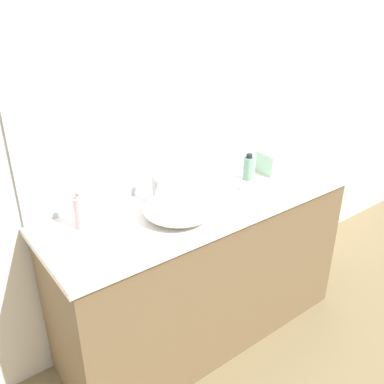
{
  "coord_description": "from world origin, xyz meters",
  "views": [
    {
      "loc": [
        -1.06,
        -0.95,
        1.72
      ],
      "look_at": [
        -0.03,
        0.4,
        0.92
      ],
      "focal_mm": 37.97,
      "sensor_mm": 36.0,
      "label": 1
    }
  ],
  "objects": [
    {
      "name": "faucet",
      "position": [
        -0.13,
        0.54,
        0.93
      ],
      "size": [
        0.03,
        0.14,
        0.16
      ],
      "color": "silver",
      "rests_on": "vanity_counter"
    },
    {
      "name": "candle_jar",
      "position": [
        0.3,
        0.4,
        0.86
      ],
      "size": [
        0.04,
        0.04,
        0.04
      ],
      "primitive_type": "cylinder",
      "color": "silver",
      "rests_on": "vanity_counter"
    },
    {
      "name": "sink_basin",
      "position": [
        -0.13,
        0.36,
        0.89
      ],
      "size": [
        0.32,
        0.33,
        0.09
      ],
      "primitive_type": "ellipsoid",
      "color": "silver",
      "rests_on": "vanity_counter"
    },
    {
      "name": "soap_dispenser",
      "position": [
        -0.52,
        0.54,
        0.92
      ],
      "size": [
        0.05,
        0.05,
        0.19
      ],
      "color": "#DFA2A9",
      "rests_on": "vanity_counter"
    },
    {
      "name": "lotion_bottle",
      "position": [
        0.42,
        0.48,
        0.91
      ],
      "size": [
        0.06,
        0.06,
        0.14
      ],
      "color": "gray",
      "rests_on": "vanity_counter"
    },
    {
      "name": "bathroom_wall_rear",
      "position": [
        0.0,
        0.73,
        1.3
      ],
      "size": [
        6.0,
        0.06,
        2.6
      ],
      "primitive_type": "cube",
      "color": "silver",
      "rests_on": "ground"
    },
    {
      "name": "vanity_counter",
      "position": [
        0.07,
        0.42,
        0.42
      ],
      "size": [
        1.62,
        0.54,
        0.84
      ],
      "color": "brown",
      "rests_on": "ground"
    },
    {
      "name": "wall_mirror_panel",
      "position": [
        0.07,
        0.69,
        1.45
      ],
      "size": [
        1.58,
        0.01,
        1.22
      ],
      "primitive_type": "cube",
      "color": "#B2BCC6",
      "rests_on": "vanity_counter"
    },
    {
      "name": "tissue_box",
      "position": [
        0.6,
        0.47,
        0.91
      ],
      "size": [
        0.15,
        0.15,
        0.16
      ],
      "color": "#ACD2B2",
      "rests_on": "vanity_counter"
    }
  ]
}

